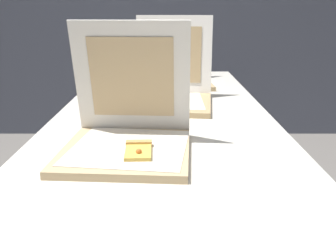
{
  "coord_description": "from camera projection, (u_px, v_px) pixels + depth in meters",
  "views": [
    {
      "loc": [
        0.02,
        -0.78,
        1.14
      ],
      "look_at": [
        0.02,
        0.45,
        0.79
      ],
      "focal_mm": 39.99,
      "sensor_mm": 36.0,
      "label": 1
    }
  ],
  "objects": [
    {
      "name": "pizza_box_front",
      "position": [
        128.0,
        134.0,
        1.1
      ],
      "size": [
        0.39,
        0.39,
        0.38
      ],
      "rotation": [
        0.0,
        0.0,
        -0.06
      ],
      "color": "tan",
      "rests_on": "table"
    },
    {
      "name": "pizza_box_middle",
      "position": [
        170.0,
        91.0,
        1.67
      ],
      "size": [
        0.41,
        0.46,
        0.38
      ],
      "rotation": [
        0.0,
        0.0,
        -0.11
      ],
      "color": "tan",
      "rests_on": "table"
    },
    {
      "name": "table",
      "position": [
        163.0,
        129.0,
        1.47
      ],
      "size": [
        0.86,
        2.27,
        0.73
      ],
      "color": "silver",
      "rests_on": "ground"
    },
    {
      "name": "pizza_box_back",
      "position": [
        176.0,
        74.0,
        2.12
      ],
      "size": [
        0.41,
        0.49,
        0.38
      ],
      "rotation": [
        0.0,
        0.0,
        0.09
      ],
      "color": "tan",
      "rests_on": "table"
    },
    {
      "name": "cup_white_mid",
      "position": [
        93.0,
        104.0,
        1.54
      ],
      "size": [
        0.05,
        0.05,
        0.06
      ],
      "primitive_type": "cylinder",
      "color": "white",
      "rests_on": "table"
    },
    {
      "name": "cup_white_far",
      "position": [
        113.0,
        92.0,
        1.77
      ],
      "size": [
        0.05,
        0.05,
        0.06
      ],
      "primitive_type": "cylinder",
      "color": "white",
      "rests_on": "table"
    }
  ]
}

